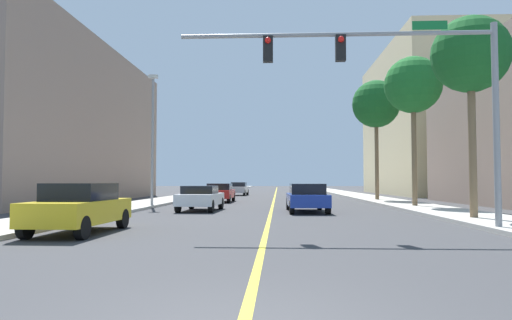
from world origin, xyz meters
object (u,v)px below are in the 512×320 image
object	(u,v)px
street_lamp	(153,132)
palm_far	(376,105)
car_blue	(307,197)
palm_near	(470,56)
car_silver	(239,189)
car_white	(201,198)
traffic_signal_mast	(396,74)
car_yellow	(80,207)
car_red	(220,192)
palm_mid	(413,86)

from	to	relation	value
street_lamp	palm_far	bearing A→B (deg)	27.91
street_lamp	car_blue	bearing A→B (deg)	-24.98
palm_near	palm_far	xyz separation A→B (m)	(-0.03, 17.30, 0.98)
car_silver	car_white	distance (m)	25.76
palm_near	car_silver	xyz separation A→B (m)	(-11.90, 31.39, -5.76)
traffic_signal_mast	car_white	size ratio (longest dim) A/B	2.44
car_yellow	car_white	xyz separation A→B (m)	(1.87, 10.38, -0.08)
car_silver	car_red	bearing A→B (deg)	-87.93
palm_near	car_red	distance (m)	20.42
car_white	palm_far	bearing A→B (deg)	47.15
street_lamp	car_white	xyz separation A→B (m)	(3.59, -3.60, -3.85)
car_yellow	car_white	size ratio (longest dim) A/B	0.99
palm_far	car_white	distance (m)	17.84
traffic_signal_mast	car_white	bearing A→B (deg)	130.26
traffic_signal_mast	car_white	xyz separation A→B (m)	(-7.85, 9.27, -4.25)
palm_near	car_white	world-z (taller)	palm_near
palm_near	car_blue	xyz separation A→B (m)	(-6.17, 4.98, -5.75)
traffic_signal_mast	palm_near	xyz separation A→B (m)	(3.83, 3.65, 1.55)
palm_far	car_silver	size ratio (longest dim) A/B	2.16
traffic_signal_mast	car_white	world-z (taller)	traffic_signal_mast
street_lamp	traffic_signal_mast	bearing A→B (deg)	-48.37
palm_mid	car_yellow	xyz separation A→B (m)	(-13.84, -13.41, -6.34)
traffic_signal_mast	car_red	distance (m)	21.24
palm_mid	car_blue	xyz separation A→B (m)	(-6.45, -3.67, -6.38)
car_red	street_lamp	bearing A→B (deg)	-117.97
traffic_signal_mast	palm_near	distance (m)	5.51
street_lamp	car_yellow	distance (m)	14.59
palm_mid	car_white	xyz separation A→B (m)	(-11.96, -3.03, -6.43)
palm_mid	car_white	bearing A→B (deg)	-165.80
car_yellow	car_red	xyz separation A→B (m)	(1.63, 20.29, -0.05)
palm_near	car_red	world-z (taller)	palm_near
car_yellow	palm_far	bearing A→B (deg)	-120.32
palm_mid	car_yellow	world-z (taller)	palm_mid
car_silver	car_yellow	size ratio (longest dim) A/B	1.04
street_lamp	car_silver	size ratio (longest dim) A/B	1.86
car_yellow	traffic_signal_mast	bearing A→B (deg)	-172.26
car_blue	traffic_signal_mast	bearing A→B (deg)	-76.28
palm_near	car_red	bearing A→B (deg)	127.52
palm_far	car_red	distance (m)	13.80
car_white	palm_mid	bearing A→B (deg)	16.28
traffic_signal_mast	palm_mid	xyz separation A→B (m)	(4.12, 12.29, 2.17)
traffic_signal_mast	car_yellow	distance (m)	10.64
traffic_signal_mast	palm_mid	bearing A→B (deg)	71.48
street_lamp	car_yellow	world-z (taller)	street_lamp
traffic_signal_mast	car_white	distance (m)	12.87
palm_mid	car_silver	world-z (taller)	palm_mid
car_white	traffic_signal_mast	bearing A→B (deg)	-47.66
palm_far	street_lamp	bearing A→B (deg)	-152.09
traffic_signal_mast	car_blue	distance (m)	9.88
palm_far	car_white	size ratio (longest dim) A/B	2.23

